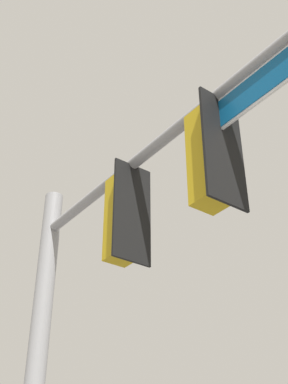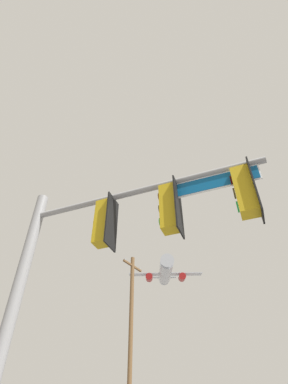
{
  "view_description": "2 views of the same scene",
  "coord_description": "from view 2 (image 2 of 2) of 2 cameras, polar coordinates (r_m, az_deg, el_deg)",
  "views": [
    {
      "loc": [
        0.99,
        -7.44,
        1.95
      ],
      "look_at": [
        -3.69,
        -5.53,
        5.15
      ],
      "focal_mm": 50.0,
      "sensor_mm": 36.0,
      "label": 1
    },
    {
      "loc": [
        -0.28,
        -9.61,
        1.39
      ],
      "look_at": [
        -4.56,
        -3.6,
        7.47
      ],
      "focal_mm": 28.0,
      "sensor_mm": 36.0,
      "label": 2
    }
  ],
  "objects": [
    {
      "name": "signal_pole_near",
      "position": [
        6.4,
        -8.35,
        -11.48
      ],
      "size": [
        5.56,
        1.67,
        6.38
      ],
      "color": "gray",
      "rests_on": "ground_plane"
    },
    {
      "name": "utility_pole",
      "position": [
        19.3,
        -2.58,
        -26.55
      ],
      "size": [
        0.26,
        2.0,
        10.99
      ],
      "color": "brown",
      "rests_on": "ground_plane"
    },
    {
      "name": "airplane",
      "position": [
        89.53,
        4.12,
        -14.89
      ],
      "size": [
        19.36,
        21.36,
        12.2
      ],
      "color": "#B2B7C1"
    }
  ]
}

